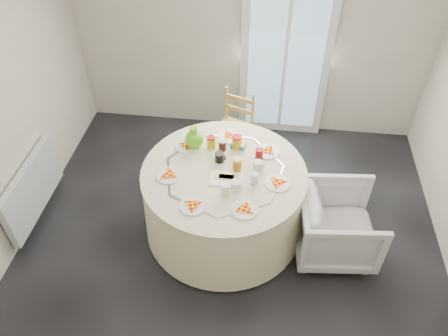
# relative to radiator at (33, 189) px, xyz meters

# --- Properties ---
(floor) EXTENTS (4.00, 4.00, 0.00)m
(floor) POSITION_rel_radiator_xyz_m (1.94, -0.20, -0.38)
(floor) COLOR black
(floor) RESTS_ON ground
(wall_back) EXTENTS (4.00, 0.02, 2.60)m
(wall_back) POSITION_rel_radiator_xyz_m (1.94, 1.80, 0.92)
(wall_back) COLOR #BCB5A3
(wall_back) RESTS_ON floor
(glass_door) EXTENTS (1.00, 0.08, 2.10)m
(glass_door) POSITION_rel_radiator_xyz_m (2.34, 1.75, 0.67)
(glass_door) COLOR silver
(glass_door) RESTS_ON floor
(radiator) EXTENTS (0.07, 1.00, 0.55)m
(radiator) POSITION_rel_radiator_xyz_m (0.00, 0.00, 0.00)
(radiator) COLOR silver
(radiator) RESTS_ON floor
(table) EXTENTS (1.52, 1.52, 0.77)m
(table) POSITION_rel_radiator_xyz_m (1.86, 0.08, -0.01)
(table) COLOR beige
(table) RESTS_ON floor
(wooden_chair) EXTENTS (0.47, 0.46, 0.84)m
(wooden_chair) POSITION_rel_radiator_xyz_m (1.83, 1.14, 0.09)
(wooden_chair) COLOR #BF8E46
(wooden_chair) RESTS_ON floor
(armchair) EXTENTS (0.73, 0.77, 0.73)m
(armchair) POSITION_rel_radiator_xyz_m (2.91, -0.05, 0.01)
(armchair) COLOR silver
(armchair) RESTS_ON floor
(place_settings) EXTENTS (1.38, 1.38, 0.02)m
(place_settings) POSITION_rel_radiator_xyz_m (1.86, 0.08, 0.39)
(place_settings) COLOR silver
(place_settings) RESTS_ON table
(jar_cluster) EXTENTS (0.53, 0.28, 0.15)m
(jar_cluster) POSITION_rel_radiator_xyz_m (1.91, 0.34, 0.44)
(jar_cluster) COLOR #945D16
(jar_cluster) RESTS_ON table
(butter_tub) EXTENTS (0.16, 0.13, 0.05)m
(butter_tub) POSITION_rel_radiator_xyz_m (1.95, 0.43, 0.41)
(butter_tub) COLOR teal
(butter_tub) RESTS_ON table
(green_pitcher) EXTENTS (0.21, 0.21, 0.22)m
(green_pitcher) POSITION_rel_radiator_xyz_m (1.54, 0.38, 0.49)
(green_pitcher) COLOR #5CC31A
(green_pitcher) RESTS_ON table
(cheese_platter) EXTENTS (0.29, 0.18, 0.04)m
(cheese_platter) POSITION_rel_radiator_xyz_m (1.89, -0.02, 0.39)
(cheese_platter) COLOR silver
(cheese_platter) RESTS_ON table
(mugs_glasses) EXTENTS (0.64, 0.64, 0.11)m
(mugs_glasses) POSITION_rel_radiator_xyz_m (1.98, 0.09, 0.43)
(mugs_glasses) COLOR gray
(mugs_glasses) RESTS_ON table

